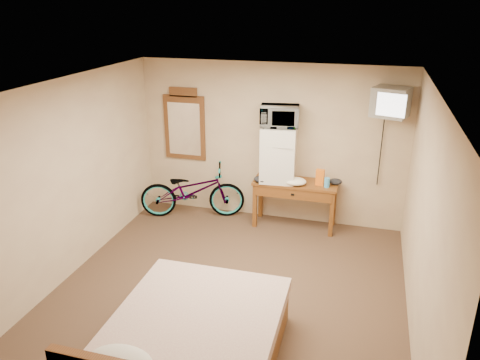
{
  "coord_description": "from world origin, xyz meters",
  "views": [
    {
      "loc": [
        1.45,
        -4.61,
        3.37
      ],
      "look_at": [
        -0.02,
        0.64,
        1.25
      ],
      "focal_mm": 35.0,
      "sensor_mm": 36.0,
      "label": 1
    }
  ],
  "objects_px": {
    "bicycle": "(192,191)",
    "bed": "(188,351)",
    "mini_fridge": "(278,154)",
    "blue_cup": "(327,183)",
    "wall_mirror": "(185,125)",
    "desk": "(295,190)",
    "microwave": "(280,116)",
    "crt_television": "(391,102)"
  },
  "relations": [
    {
      "from": "mini_fridge",
      "to": "crt_television",
      "type": "bearing_deg",
      "value": -0.8
    },
    {
      "from": "desk",
      "to": "crt_television",
      "type": "bearing_deg",
      "value": 0.92
    },
    {
      "from": "desk",
      "to": "mini_fridge",
      "type": "height_order",
      "value": "mini_fridge"
    },
    {
      "from": "wall_mirror",
      "to": "bed",
      "type": "distance_m",
      "value": 4.09
    },
    {
      "from": "microwave",
      "to": "blue_cup",
      "type": "xyz_separation_m",
      "value": [
        0.76,
        -0.1,
        -0.93
      ]
    },
    {
      "from": "mini_fridge",
      "to": "microwave",
      "type": "xyz_separation_m",
      "value": [
        0.0,
        0.0,
        0.58
      ]
    },
    {
      "from": "desk",
      "to": "bicycle",
      "type": "relative_size",
      "value": 0.76
    },
    {
      "from": "mini_fridge",
      "to": "microwave",
      "type": "relative_size",
      "value": 1.5
    },
    {
      "from": "crt_television",
      "to": "wall_mirror",
      "type": "height_order",
      "value": "crt_television"
    },
    {
      "from": "microwave",
      "to": "blue_cup",
      "type": "bearing_deg",
      "value": -16.53
    },
    {
      "from": "bed",
      "to": "mini_fridge",
      "type": "bearing_deg",
      "value": 87.57
    },
    {
      "from": "blue_cup",
      "to": "wall_mirror",
      "type": "distance_m",
      "value": 2.47
    },
    {
      "from": "microwave",
      "to": "crt_television",
      "type": "relative_size",
      "value": 0.89
    },
    {
      "from": "crt_television",
      "to": "wall_mirror",
      "type": "distance_m",
      "value": 3.21
    },
    {
      "from": "wall_mirror",
      "to": "bicycle",
      "type": "bearing_deg",
      "value": -55.58
    },
    {
      "from": "microwave",
      "to": "blue_cup",
      "type": "distance_m",
      "value": 1.21
    },
    {
      "from": "desk",
      "to": "bicycle",
      "type": "bearing_deg",
      "value": -178.2
    },
    {
      "from": "desk",
      "to": "bicycle",
      "type": "xyz_separation_m",
      "value": [
        -1.67,
        -0.05,
        -0.18
      ]
    },
    {
      "from": "mini_fridge",
      "to": "wall_mirror",
      "type": "height_order",
      "value": "wall_mirror"
    },
    {
      "from": "wall_mirror",
      "to": "bed",
      "type": "bearing_deg",
      "value": -68.14
    },
    {
      "from": "blue_cup",
      "to": "crt_television",
      "type": "distance_m",
      "value": 1.45
    },
    {
      "from": "desk",
      "to": "crt_television",
      "type": "height_order",
      "value": "crt_television"
    },
    {
      "from": "mini_fridge",
      "to": "blue_cup",
      "type": "bearing_deg",
      "value": -7.56
    },
    {
      "from": "crt_television",
      "to": "bed",
      "type": "xyz_separation_m",
      "value": [
        -1.68,
        -3.39,
        -1.76
      ]
    },
    {
      "from": "microwave",
      "to": "mini_fridge",
      "type": "bearing_deg",
      "value": -132.69
    },
    {
      "from": "wall_mirror",
      "to": "crt_television",
      "type": "bearing_deg",
      "value": -4.57
    },
    {
      "from": "desk",
      "to": "microwave",
      "type": "xyz_separation_m",
      "value": [
        -0.28,
        0.04,
        1.13
      ]
    },
    {
      "from": "blue_cup",
      "to": "bicycle",
      "type": "xyz_separation_m",
      "value": [
        -2.15,
        0.01,
        -0.38
      ]
    },
    {
      "from": "mini_fridge",
      "to": "bicycle",
      "type": "bearing_deg",
      "value": -176.13
    },
    {
      "from": "microwave",
      "to": "crt_television",
      "type": "bearing_deg",
      "value": -9.76
    },
    {
      "from": "wall_mirror",
      "to": "bicycle",
      "type": "height_order",
      "value": "wall_mirror"
    },
    {
      "from": "desk",
      "to": "mini_fridge",
      "type": "bearing_deg",
      "value": 171.65
    },
    {
      "from": "desk",
      "to": "blue_cup",
      "type": "height_order",
      "value": "blue_cup"
    },
    {
      "from": "crt_television",
      "to": "wall_mirror",
      "type": "relative_size",
      "value": 0.54
    },
    {
      "from": "microwave",
      "to": "bed",
      "type": "distance_m",
      "value": 3.72
    },
    {
      "from": "blue_cup",
      "to": "bicycle",
      "type": "distance_m",
      "value": 2.18
    },
    {
      "from": "bicycle",
      "to": "bed",
      "type": "distance_m",
      "value": 3.55
    },
    {
      "from": "crt_television",
      "to": "bicycle",
      "type": "xyz_separation_m",
      "value": [
        -2.92,
        -0.07,
        -1.61
      ]
    },
    {
      "from": "desk",
      "to": "bed",
      "type": "bearing_deg",
      "value": -97.21
    },
    {
      "from": "wall_mirror",
      "to": "bed",
      "type": "xyz_separation_m",
      "value": [
        1.46,
        -3.64,
        -1.16
      ]
    },
    {
      "from": "bicycle",
      "to": "crt_television",
      "type": "bearing_deg",
      "value": -105.42
    },
    {
      "from": "blue_cup",
      "to": "bicycle",
      "type": "relative_size",
      "value": 0.09
    }
  ]
}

